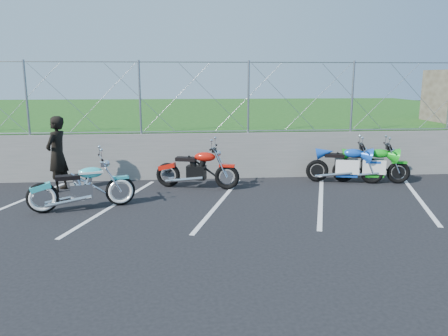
{
  "coord_description": "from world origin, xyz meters",
  "views": [
    {
      "loc": [
        -0.78,
        -8.74,
        2.84
      ],
      "look_at": [
        0.12,
        1.3,
        0.74
      ],
      "focal_mm": 35.0,
      "sensor_mm": 36.0,
      "label": 1
    }
  ],
  "objects": [
    {
      "name": "sportbike_blue",
      "position": [
        3.58,
        2.59,
        0.47
      ],
      "size": [
        2.05,
        0.76,
        1.08
      ],
      "rotation": [
        0.0,
        0.0,
        -0.24
      ],
      "color": "black",
      "rests_on": "ground"
    },
    {
      "name": "chain_link_fence",
      "position": [
        0.0,
        3.5,
        2.3
      ],
      "size": [
        28.0,
        0.03,
        2.0
      ],
      "color": "gray",
      "rests_on": "retaining_wall"
    },
    {
      "name": "sportbike_green",
      "position": [
        4.29,
        2.52,
        0.46
      ],
      "size": [
        2.04,
        0.73,
        1.07
      ],
      "rotation": [
        0.0,
        0.0,
        -0.22
      ],
      "color": "black",
      "rests_on": "ground"
    },
    {
      "name": "retaining_wall",
      "position": [
        0.0,
        3.5,
        0.65
      ],
      "size": [
        30.0,
        0.22,
        1.3
      ],
      "primitive_type": "cube",
      "color": "slate",
      "rests_on": "ground"
    },
    {
      "name": "person_standing",
      "position": [
        -4.0,
        2.4,
        0.95
      ],
      "size": [
        0.64,
        0.8,
        1.9
      ],
      "primitive_type": "imported",
      "rotation": [
        0.0,
        0.0,
        -1.87
      ],
      "color": "black",
      "rests_on": "ground"
    },
    {
      "name": "naked_orange",
      "position": [
        -0.46,
        2.33,
        0.47
      ],
      "size": [
        2.17,
        0.82,
        1.11
      ],
      "rotation": [
        0.0,
        0.0,
        -0.26
      ],
      "color": "black",
      "rests_on": "ground"
    },
    {
      "name": "cruiser_turquoise",
      "position": [
        -3.02,
        0.73,
        0.46
      ],
      "size": [
        2.23,
        0.84,
        1.14
      ],
      "rotation": [
        0.0,
        0.0,
        0.28
      ],
      "color": "black",
      "rests_on": "ground"
    },
    {
      "name": "ground",
      "position": [
        0.0,
        0.0,
        0.0
      ],
      "size": [
        90.0,
        90.0,
        0.0
      ],
      "primitive_type": "plane",
      "color": "black",
      "rests_on": "ground"
    },
    {
      "name": "parking_lines",
      "position": [
        1.2,
        1.0,
        0.0
      ],
      "size": [
        18.29,
        4.31,
        0.01
      ],
      "color": "silver",
      "rests_on": "ground"
    },
    {
      "name": "grass_field",
      "position": [
        0.0,
        13.5,
        0.65
      ],
      "size": [
        30.0,
        20.0,
        1.3
      ],
      "primitive_type": "cube",
      "color": "#194713",
      "rests_on": "ground"
    }
  ]
}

